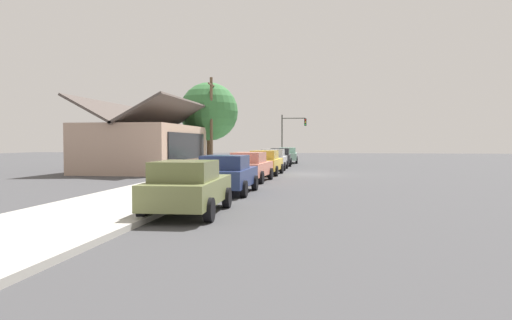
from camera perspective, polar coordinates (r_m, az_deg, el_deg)
name	(u,v)px	position (r m, az deg, el deg)	size (l,w,h in m)	color
ground_plane	(308,174)	(30.82, 6.39, -1.75)	(120.00, 120.00, 0.00)	#424244
sidewalk_curb	(225,172)	(31.51, -3.84, -1.51)	(60.00, 4.20, 0.16)	#B2AFA8
car_olive	(188,187)	(13.70, -8.40, -3.30)	(4.42, 2.14, 1.59)	olive
car_navy	(227,174)	(19.07, -3.60, -1.73)	(4.33, 2.11, 1.59)	navy
car_coral	(250,167)	(24.86, -0.74, -0.81)	(4.54, 2.14, 1.59)	#EA8C75
car_mustard	(265,162)	(29.99, 1.16, -0.29)	(4.41, 2.09, 1.59)	gold
car_silver	(274,159)	(35.64, 2.21, 0.11)	(4.62, 2.05, 1.59)	silver
car_charcoal	(280,157)	(41.46, 3.02, 0.40)	(4.65, 2.21, 1.59)	#2D3035
car_seafoam	(288,155)	(46.95, 3.93, 0.61)	(4.47, 2.23, 1.59)	#9ED1BC
storefront_building	(145,146)	(34.92, -13.55, 1.66)	(11.35, 6.78, 5.21)	tan
shade_tree	(209,112)	(40.87, -5.84, 5.95)	(5.10, 5.10, 7.36)	brown
traffic_light_main	(291,130)	(51.62, 4.41, 3.72)	(0.37, 2.79, 5.20)	#383833
utility_pole_wooden	(211,120)	(38.53, -5.55, 4.89)	(1.80, 0.24, 7.50)	brown
fire_hydrant_red	(266,160)	(42.25, 1.24, 0.01)	(0.22, 0.22, 0.71)	red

